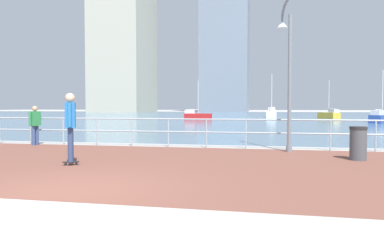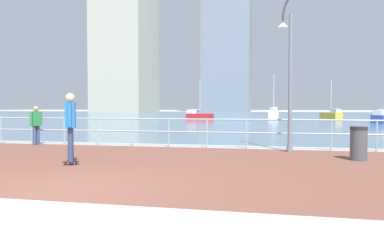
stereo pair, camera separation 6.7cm
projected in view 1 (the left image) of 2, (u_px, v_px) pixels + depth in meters
ground at (235, 118)px, 45.52m from camera, size 220.00×220.00×0.00m
brick_paving at (131, 163)px, 9.35m from camera, size 28.00×7.61×0.01m
harbor_water at (241, 116)px, 57.21m from camera, size 180.00×88.00×0.00m
waterfront_railing at (168, 127)px, 13.05m from camera, size 25.25×0.06×1.05m
lamppost at (287, 67)px, 11.74m from camera, size 0.50×0.77×5.03m
skateboarder at (70, 122)px, 9.00m from camera, size 0.41×0.53×1.82m
bystander at (35, 122)px, 13.70m from camera, size 0.31×0.56×1.50m
trash_bin at (358, 143)px, 9.85m from camera, size 0.46×0.46×0.93m
sailboat_ivory at (272, 113)px, 48.78m from camera, size 1.49×4.27×5.92m
sailboat_teal at (381, 118)px, 32.23m from camera, size 2.88×3.33×4.75m
sailboat_navy at (197, 116)px, 41.31m from camera, size 3.26×1.28×4.47m
sailboat_red at (329, 115)px, 44.85m from camera, size 2.35×3.56×4.81m
tower_beige at (226, 35)px, 108.99m from camera, size 13.82×17.22×48.33m
tower_concrete at (124, 41)px, 93.02m from camera, size 12.92×17.02×38.86m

